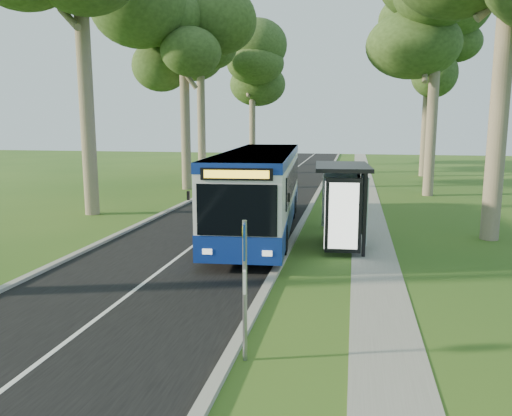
# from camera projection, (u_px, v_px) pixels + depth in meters

# --- Properties ---
(ground) EXTENTS (120.00, 120.00, 0.00)m
(ground) POSITION_uv_depth(u_px,v_px,m) (276.00, 273.00, 15.12)
(ground) COLOR #2C551A
(ground) RESTS_ON ground
(road) EXTENTS (7.00, 100.00, 0.02)m
(road) POSITION_uv_depth(u_px,v_px,m) (238.00, 212.00, 25.46)
(road) COLOR black
(road) RESTS_ON ground
(kerb_east) EXTENTS (0.25, 100.00, 0.12)m
(kerb_east) POSITION_uv_depth(u_px,v_px,m) (307.00, 213.00, 24.78)
(kerb_east) COLOR #9E9B93
(kerb_east) RESTS_ON ground
(kerb_west) EXTENTS (0.25, 100.00, 0.12)m
(kerb_west) POSITION_uv_depth(u_px,v_px,m) (173.00, 209.00, 26.12)
(kerb_west) COLOR #9E9B93
(kerb_west) RESTS_ON ground
(centre_line) EXTENTS (0.12, 100.00, 0.00)m
(centre_line) POSITION_uv_depth(u_px,v_px,m) (238.00, 211.00, 25.46)
(centre_line) COLOR white
(centre_line) RESTS_ON road
(footpath) EXTENTS (1.50, 100.00, 0.02)m
(footpath) POSITION_uv_depth(u_px,v_px,m) (369.00, 216.00, 24.22)
(footpath) COLOR gray
(footpath) RESTS_ON ground
(bus) EXTENTS (3.63, 12.83, 3.36)m
(bus) POSITION_uv_depth(u_px,v_px,m) (260.00, 190.00, 20.64)
(bus) COLOR white
(bus) RESTS_ON ground
(bus_stop_sign) EXTENTS (0.12, 0.38, 2.74)m
(bus_stop_sign) POSITION_uv_depth(u_px,v_px,m) (245.00, 275.00, 9.28)
(bus_stop_sign) COLOR gray
(bus_stop_sign) RESTS_ON ground
(bus_shelter) EXTENTS (2.13, 3.62, 3.00)m
(bus_shelter) POSITION_uv_depth(u_px,v_px,m) (346.00, 191.00, 17.57)
(bus_shelter) COLOR black
(bus_shelter) RESTS_ON ground
(litter_bin) EXTENTS (0.55, 0.55, 0.97)m
(litter_bin) POSITION_uv_depth(u_px,v_px,m) (330.00, 216.00, 21.62)
(litter_bin) COLOR black
(litter_bin) RESTS_ON ground
(car_white) EXTENTS (2.75, 5.04, 1.62)m
(car_white) POSITION_uv_depth(u_px,v_px,m) (223.00, 167.00, 42.34)
(car_white) COLOR silver
(car_white) RESTS_ON ground
(car_silver) EXTENTS (1.57, 4.45, 1.46)m
(car_silver) POSITION_uv_depth(u_px,v_px,m) (231.00, 166.00, 44.33)
(car_silver) COLOR #A8ABB0
(car_silver) RESTS_ON ground
(tree_west_c) EXTENTS (5.20, 5.20, 13.28)m
(tree_west_c) POSITION_uv_depth(u_px,v_px,m) (183.00, 40.00, 32.59)
(tree_west_c) COLOR #7A6B56
(tree_west_c) RESTS_ON ground
(tree_west_d) EXTENTS (5.20, 5.20, 15.82)m
(tree_west_d) POSITION_uv_depth(u_px,v_px,m) (200.00, 37.00, 42.33)
(tree_west_d) COLOR #7A6B56
(tree_west_d) RESTS_ON ground
(tree_west_e) EXTENTS (5.20, 5.20, 13.82)m
(tree_west_e) POSITION_uv_depth(u_px,v_px,m) (252.00, 67.00, 51.77)
(tree_west_e) COLOR #7A6B56
(tree_west_e) RESTS_ON ground
(tree_east_c) EXTENTS (5.20, 5.20, 13.60)m
(tree_east_c) POSITION_uv_depth(u_px,v_px,m) (437.00, 27.00, 29.53)
(tree_east_c) COLOR #7A6B56
(tree_east_c) RESTS_ON ground
(tree_east_d) EXTENTS (5.20, 5.20, 14.16)m
(tree_east_d) POSITION_uv_depth(u_px,v_px,m) (430.00, 49.00, 40.84)
(tree_east_d) COLOR #7A6B56
(tree_east_d) RESTS_ON ground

